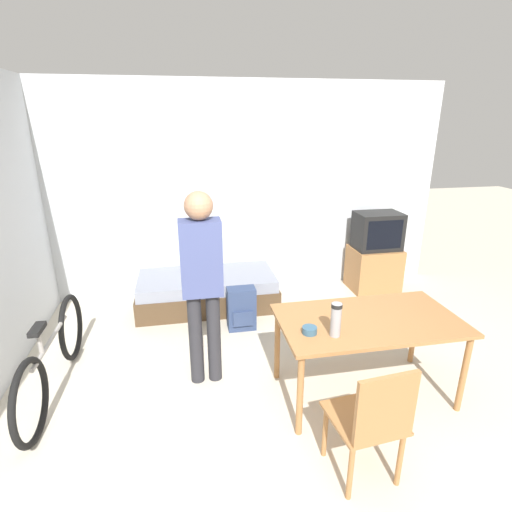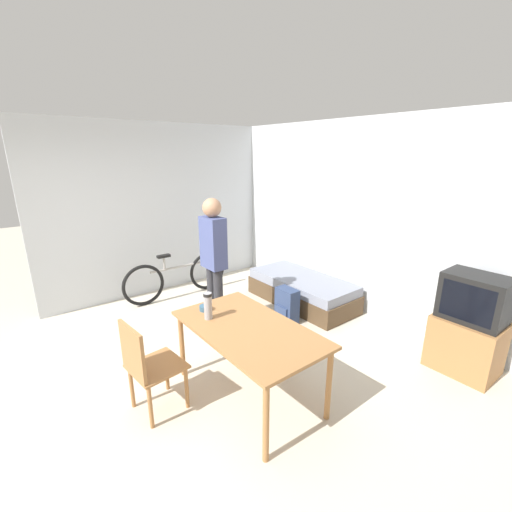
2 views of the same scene
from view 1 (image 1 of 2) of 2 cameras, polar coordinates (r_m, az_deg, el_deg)
name	(u,v)px [view 1 (image 1 of 2)]	position (r m, az deg, el deg)	size (l,w,h in m)	color
ground_plane	(308,495)	(2.97, 7.47, -30.78)	(20.00, 20.00, 0.00)	beige
wall_back	(233,191)	(5.21, -3.24, 9.19)	(5.57, 0.06, 2.70)	silver
daybed	(207,291)	(5.03, -6.96, -5.00)	(1.71, 0.79, 0.42)	#4C3823
tv	(375,254)	(5.63, 16.64, 0.23)	(0.63, 0.51, 1.08)	#9E6B3D
dining_table	(368,327)	(3.43, 15.73, -9.67)	(1.47, 0.82, 0.72)	#9E6B3D
wooden_chair	(373,419)	(2.77, 16.39, -21.46)	(0.47, 0.47, 0.89)	#9E6B3D
bicycle	(53,358)	(3.89, -26.97, -12.85)	(0.10, 1.74, 0.74)	black
person_standing	(202,276)	(3.35, -7.73, -2.89)	(0.34, 0.23, 1.72)	#28282D
thermos_flask	(336,318)	(3.03, 11.35, -8.71)	(0.08, 0.08, 0.26)	#99999E
mate_bowl	(310,330)	(3.08, 7.66, -10.47)	(0.11, 0.11, 0.05)	#335670
backpack	(241,309)	(4.48, -2.09, -7.55)	(0.31, 0.21, 0.49)	navy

